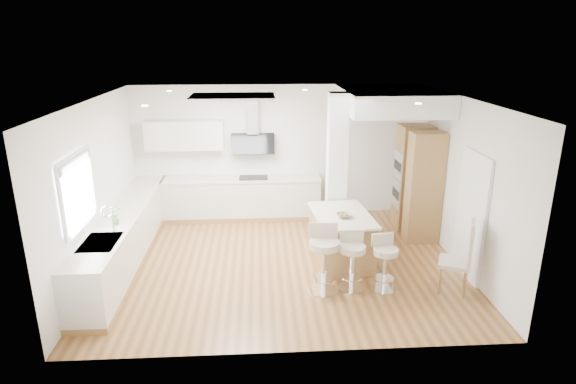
{
  "coord_description": "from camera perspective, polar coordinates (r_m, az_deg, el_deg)",
  "views": [
    {
      "loc": [
        -0.38,
        -7.55,
        3.73
      ],
      "look_at": [
        0.12,
        0.4,
        1.15
      ],
      "focal_mm": 30.0,
      "sensor_mm": 36.0,
      "label": 1
    }
  ],
  "objects": [
    {
      "name": "bar_stool_c",
      "position": [
        7.52,
        11.38,
        -7.91
      ],
      "size": [
        0.45,
        0.45,
        0.88
      ],
      "rotation": [
        0.0,
        0.0,
        0.16
      ],
      "color": "white",
      "rests_on": "ground"
    },
    {
      "name": "peninsula",
      "position": [
        8.37,
        6.31,
        -5.36
      ],
      "size": [
        1.05,
        1.49,
        0.93
      ],
      "rotation": [
        0.0,
        0.0,
        0.08
      ],
      "color": "#A67C47",
      "rests_on": "ground"
    },
    {
      "name": "dining_chair",
      "position": [
        7.71,
        19.99,
        -7.0
      ],
      "size": [
        0.6,
        0.6,
        1.17
      ],
      "rotation": [
        0.0,
        0.0,
        -0.42
      ],
      "color": "#C2B59E",
      "rests_on": "ground"
    },
    {
      "name": "oven_column",
      "position": [
        9.68,
        15.01,
        1.22
      ],
      "size": [
        0.63,
        1.21,
        2.1
      ],
      "color": "#A67C47",
      "rests_on": "ground"
    },
    {
      "name": "doorway_right",
      "position": [
        8.19,
        20.88,
        -2.78
      ],
      "size": [
        0.05,
        1.0,
        2.1
      ],
      "color": "#4F463E",
      "rests_on": "ground"
    },
    {
      "name": "soffit",
      "position": [
        9.36,
        12.04,
        10.6
      ],
      "size": [
        1.78,
        2.2,
        0.4
      ],
      "color": "white",
      "rests_on": "ground"
    },
    {
      "name": "ground",
      "position": [
        8.43,
        -0.62,
        -8.33
      ],
      "size": [
        6.0,
        6.0,
        0.0
      ],
      "primitive_type": "plane",
      "color": "#996738",
      "rests_on": "ground"
    },
    {
      "name": "ceiling",
      "position": [
        8.43,
        -0.62,
        -8.33
      ],
      "size": [
        6.0,
        5.0,
        0.02
      ],
      "primitive_type": "cube",
      "color": "white",
      "rests_on": "ground"
    },
    {
      "name": "wall_back",
      "position": [
        10.33,
        -1.37,
        4.88
      ],
      "size": [
        6.0,
        0.04,
        2.8
      ],
      "primitive_type": "cube",
      "color": "white",
      "rests_on": "ground"
    },
    {
      "name": "wall_left",
      "position": [
        8.33,
        -21.74,
        0.37
      ],
      "size": [
        0.04,
        5.0,
        2.8
      ],
      "primitive_type": "cube",
      "color": "white",
      "rests_on": "ground"
    },
    {
      "name": "window_left",
      "position": [
        7.42,
        -23.72,
        0.45
      ],
      "size": [
        0.06,
        1.28,
        1.07
      ],
      "color": "white",
      "rests_on": "ground"
    },
    {
      "name": "counter_back",
      "position": [
        10.25,
        -6.39,
        0.59
      ],
      "size": [
        3.62,
        0.63,
        2.5
      ],
      "color": "#A67C47",
      "rests_on": "ground"
    },
    {
      "name": "skylight",
      "position": [
        8.22,
        -6.53,
        11.11
      ],
      "size": [
        4.1,
        2.1,
        0.06
      ],
      "color": "white",
      "rests_on": "ground"
    },
    {
      "name": "wall_right",
      "position": [
        8.6,
        19.75,
        1.12
      ],
      "size": [
        0.04,
        5.0,
        2.8
      ],
      "primitive_type": "cube",
      "color": "white",
      "rests_on": "ground"
    },
    {
      "name": "pillar",
      "position": [
        8.93,
        5.78,
        2.71
      ],
      "size": [
        0.35,
        0.35,
        2.8
      ],
      "color": "white",
      "rests_on": "ground"
    },
    {
      "name": "bar_stool_b",
      "position": [
        7.46,
        7.61,
        -7.72
      ],
      "size": [
        0.44,
        0.44,
        0.93
      ],
      "rotation": [
        0.0,
        0.0,
        -0.06
      ],
      "color": "white",
      "rests_on": "ground"
    },
    {
      "name": "counter_left",
      "position": [
        8.76,
        -18.72,
        -5.02
      ],
      "size": [
        0.63,
        4.5,
        1.35
      ],
      "color": "#A67C47",
      "rests_on": "ground"
    },
    {
      "name": "bar_stool_a",
      "position": [
        7.3,
        4.3,
        -7.5
      ],
      "size": [
        0.51,
        0.51,
        1.07
      ],
      "rotation": [
        0.0,
        0.0,
        -0.05
      ],
      "color": "white",
      "rests_on": "ground"
    }
  ]
}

